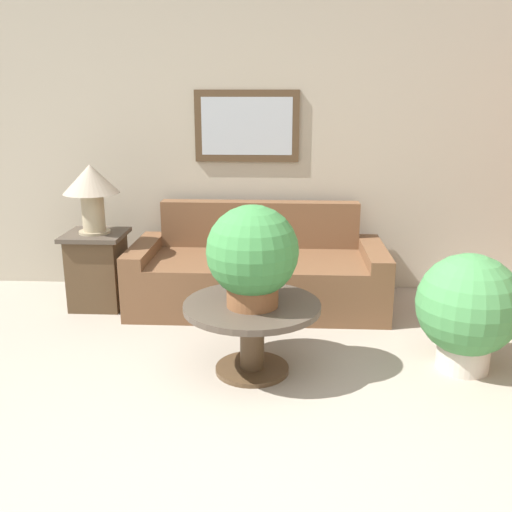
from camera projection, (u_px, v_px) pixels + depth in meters
The scene contains 7 objects.
wall_back at pixel (270, 144), 5.00m from camera, with size 7.89×0.09×2.60m.
couch_main at pixel (258, 274), 4.77m from camera, with size 2.08×0.91×0.82m.
coffee_table at pixel (252, 322), 3.58m from camera, with size 0.86×0.86×0.46m.
side_table at pixel (98, 269), 4.73m from camera, with size 0.48×0.48×0.63m.
table_lamp at pixel (91, 186), 4.54m from camera, with size 0.45×0.45×0.56m.
potted_plant_on_table at pixel (252, 254), 3.42m from camera, with size 0.56×0.56×0.63m.
potted_plant_floor at pixel (468, 308), 3.60m from camera, with size 0.65×0.65×0.77m.
Camera 1 is at (0.14, -1.89, 1.72)m, focal length 40.00 mm.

